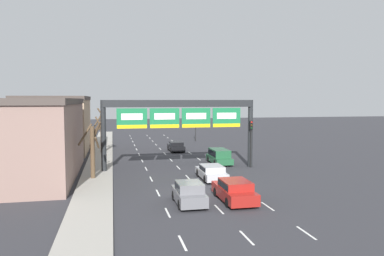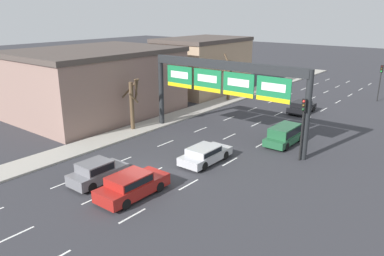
{
  "view_description": "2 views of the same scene",
  "coord_description": "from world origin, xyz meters",
  "px_view_note": "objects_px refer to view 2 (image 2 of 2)",
  "views": [
    {
      "loc": [
        -6.54,
        -26.44,
        6.98
      ],
      "look_at": [
        1.0,
        8.92,
        4.22
      ],
      "focal_mm": 35.0,
      "sensor_mm": 36.0,
      "label": 1
    },
    {
      "loc": [
        17.36,
        -16.39,
        10.95
      ],
      "look_at": [
        2.09,
        2.88,
        3.22
      ],
      "focal_mm": 35.0,
      "sensor_mm": 36.0,
      "label": 2
    }
  ],
  "objects_px": {
    "car_black": "(302,107)",
    "tree_bare_closest": "(133,101)",
    "traffic_light_mid_block": "(381,76)",
    "car_grey": "(97,172)",
    "suv_green": "(285,134)",
    "traffic_light_near_gantry": "(303,117)",
    "sign_gantry": "(224,79)",
    "car_silver": "(205,154)",
    "car_red": "(132,184)",
    "tree_bare_second": "(228,77)"
  },
  "relations": [
    {
      "from": "car_black",
      "to": "traffic_light_near_gantry",
      "type": "xyz_separation_m",
      "value": [
        5.51,
        -13.49,
        2.72
      ]
    },
    {
      "from": "car_silver",
      "to": "traffic_light_mid_block",
      "type": "distance_m",
      "value": 30.23
    },
    {
      "from": "suv_green",
      "to": "sign_gantry",
      "type": "bearing_deg",
      "value": -153.67
    },
    {
      "from": "tree_bare_second",
      "to": "car_grey",
      "type": "bearing_deg",
      "value": -76.06
    },
    {
      "from": "traffic_light_near_gantry",
      "to": "tree_bare_closest",
      "type": "relative_size",
      "value": 0.99
    },
    {
      "from": "car_grey",
      "to": "suv_green",
      "type": "bearing_deg",
      "value": 66.63
    },
    {
      "from": "car_silver",
      "to": "car_red",
      "type": "bearing_deg",
      "value": -92.34
    },
    {
      "from": "traffic_light_mid_block",
      "to": "tree_bare_closest",
      "type": "xyz_separation_m",
      "value": [
        -15.31,
        -27.46,
        -0.39
      ]
    },
    {
      "from": "sign_gantry",
      "to": "traffic_light_near_gantry",
      "type": "distance_m",
      "value": 7.59
    },
    {
      "from": "traffic_light_mid_block",
      "to": "tree_bare_closest",
      "type": "relative_size",
      "value": 0.93
    },
    {
      "from": "car_red",
      "to": "suv_green",
      "type": "distance_m",
      "value": 15.03
    },
    {
      "from": "car_silver",
      "to": "car_grey",
      "type": "height_order",
      "value": "car_grey"
    },
    {
      "from": "car_black",
      "to": "car_silver",
      "type": "relative_size",
      "value": 0.91
    },
    {
      "from": "car_red",
      "to": "car_black",
      "type": "bearing_deg",
      "value": 89.48
    },
    {
      "from": "car_black",
      "to": "sign_gantry",
      "type": "bearing_deg",
      "value": -97.82
    },
    {
      "from": "sign_gantry",
      "to": "traffic_light_mid_block",
      "type": "xyz_separation_m",
      "value": [
        7.05,
        24.49,
        -2.18
      ]
    },
    {
      "from": "tree_bare_closest",
      "to": "tree_bare_second",
      "type": "height_order",
      "value": "tree_bare_second"
    },
    {
      "from": "car_red",
      "to": "car_black",
      "type": "xyz_separation_m",
      "value": [
        0.23,
        25.41,
        -0.09
      ]
    },
    {
      "from": "car_black",
      "to": "tree_bare_second",
      "type": "relative_size",
      "value": 0.71
    },
    {
      "from": "traffic_light_near_gantry",
      "to": "tree_bare_closest",
      "type": "bearing_deg",
      "value": -170.71
    },
    {
      "from": "traffic_light_mid_block",
      "to": "suv_green",
      "type": "bearing_deg",
      "value": -95.93
    },
    {
      "from": "car_red",
      "to": "traffic_light_mid_block",
      "type": "height_order",
      "value": "traffic_light_mid_block"
    },
    {
      "from": "sign_gantry",
      "to": "traffic_light_mid_block",
      "type": "distance_m",
      "value": 25.57
    },
    {
      "from": "suv_green",
      "to": "tree_bare_second",
      "type": "relative_size",
      "value": 0.79
    },
    {
      "from": "car_red",
      "to": "tree_bare_second",
      "type": "distance_m",
      "value": 27.1
    },
    {
      "from": "car_grey",
      "to": "tree_bare_closest",
      "type": "bearing_deg",
      "value": 124.95
    },
    {
      "from": "sign_gantry",
      "to": "tree_bare_second",
      "type": "xyz_separation_m",
      "value": [
        -7.94,
        12.94,
        -2.45
      ]
    },
    {
      "from": "car_black",
      "to": "tree_bare_closest",
      "type": "xyz_separation_m",
      "value": [
        -10.05,
        -16.04,
        2.16
      ]
    },
    {
      "from": "traffic_light_near_gantry",
      "to": "traffic_light_mid_block",
      "type": "xyz_separation_m",
      "value": [
        -0.26,
        24.91,
        -0.18
      ]
    },
    {
      "from": "sign_gantry",
      "to": "car_black",
      "type": "distance_m",
      "value": 14.01
    },
    {
      "from": "sign_gantry",
      "to": "car_black",
      "type": "bearing_deg",
      "value": 82.18
    },
    {
      "from": "car_black",
      "to": "tree_bare_closest",
      "type": "relative_size",
      "value": 0.84
    },
    {
      "from": "car_black",
      "to": "car_grey",
      "type": "distance_m",
      "value": 25.74
    },
    {
      "from": "traffic_light_mid_block",
      "to": "car_silver",
      "type": "bearing_deg",
      "value": -99.93
    },
    {
      "from": "car_red",
      "to": "traffic_light_mid_block",
      "type": "bearing_deg",
      "value": 81.53
    },
    {
      "from": "tree_bare_closest",
      "to": "traffic_light_mid_block",
      "type": "bearing_deg",
      "value": 60.86
    },
    {
      "from": "car_red",
      "to": "tree_bare_second",
      "type": "relative_size",
      "value": 0.82
    },
    {
      "from": "tree_bare_closest",
      "to": "suv_green",
      "type": "bearing_deg",
      "value": 22.25
    },
    {
      "from": "traffic_light_near_gantry",
      "to": "tree_bare_closest",
      "type": "xyz_separation_m",
      "value": [
        -15.57,
        -2.55,
        -0.57
      ]
    },
    {
      "from": "car_red",
      "to": "traffic_light_near_gantry",
      "type": "xyz_separation_m",
      "value": [
        5.74,
        11.91,
        2.63
      ]
    },
    {
      "from": "suv_green",
      "to": "traffic_light_mid_block",
      "type": "distance_m",
      "value": 22.38
    },
    {
      "from": "traffic_light_mid_block",
      "to": "car_grey",
      "type": "bearing_deg",
      "value": -103.24
    },
    {
      "from": "car_black",
      "to": "traffic_light_mid_block",
      "type": "xyz_separation_m",
      "value": [
        5.26,
        11.42,
        2.55
      ]
    },
    {
      "from": "suv_green",
      "to": "traffic_light_near_gantry",
      "type": "relative_size",
      "value": 0.95
    },
    {
      "from": "traffic_light_mid_block",
      "to": "tree_bare_closest",
      "type": "height_order",
      "value": "tree_bare_closest"
    },
    {
      "from": "car_red",
      "to": "tree_bare_closest",
      "type": "bearing_deg",
      "value": 136.36
    },
    {
      "from": "traffic_light_near_gantry",
      "to": "tree_bare_closest",
      "type": "height_order",
      "value": "tree_bare_closest"
    },
    {
      "from": "suv_green",
      "to": "tree_bare_second",
      "type": "xyz_separation_m",
      "value": [
        -12.7,
        10.59,
        2.07
      ]
    },
    {
      "from": "traffic_light_near_gantry",
      "to": "sign_gantry",
      "type": "bearing_deg",
      "value": 176.66
    },
    {
      "from": "car_red",
      "to": "traffic_light_mid_block",
      "type": "relative_size",
      "value": 1.04
    }
  ]
}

